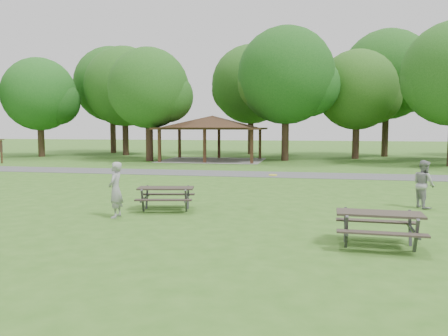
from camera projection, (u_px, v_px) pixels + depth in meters
ground at (162, 225)px, 12.49m from camera, size 160.00×160.00×0.00m
asphalt_path at (240, 174)px, 26.16m from camera, size 120.00×3.20×0.02m
pavilion at (212, 124)px, 36.42m from camera, size 8.60×7.01×3.76m
tree_row_b at (40, 96)px, 40.97m from camera, size 7.14×6.80×9.28m
tree_row_c at (126, 89)px, 42.94m from camera, size 8.19×7.80×10.67m
tree_row_d at (150, 91)px, 35.69m from camera, size 6.93×6.60×9.27m
tree_row_e at (287, 79)px, 35.88m from camera, size 8.40×8.00×11.02m
tree_row_f at (358, 92)px, 38.22m from camera, size 7.35×7.00×9.55m
tree_deep_a at (113, 87)px, 46.88m from camera, size 8.40×8.00×11.38m
tree_deep_b at (252, 87)px, 44.46m from camera, size 8.40×8.00×11.13m
tree_deep_c at (388, 77)px, 40.89m from camera, size 8.82×8.40×11.90m
picnic_table_middle at (166, 193)px, 14.73m from camera, size 2.11×1.82×0.81m
picnic_table_far at (379, 221)px, 10.22m from camera, size 2.01×1.65×0.84m
frisbee_in_flight at (273, 175)px, 14.25m from camera, size 0.31×0.31×0.02m
frisbee_thrower at (116, 190)px, 13.51m from camera, size 0.45×0.66×1.74m
frisbee_catcher at (424, 184)px, 15.12m from camera, size 0.87×0.98×1.67m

